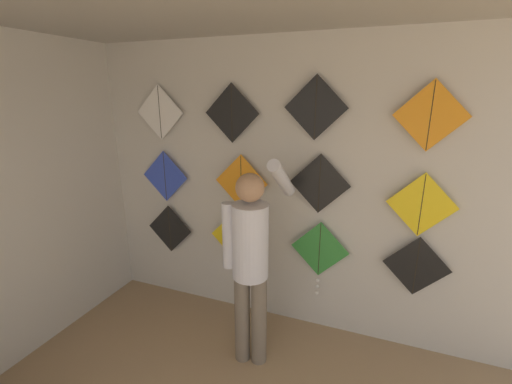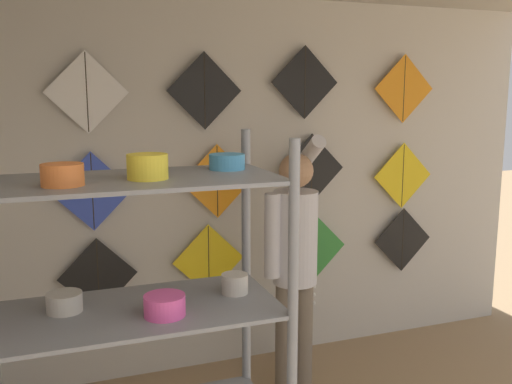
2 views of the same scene
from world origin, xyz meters
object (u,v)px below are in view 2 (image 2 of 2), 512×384
Objects in this scene: kite_7 at (403,176)px; kite_1 at (209,260)px; kite_6 at (312,169)px; kite_9 at (205,91)px; kite_2 at (314,252)px; kite_10 at (305,82)px; shopkeeper at (294,254)px; kite_4 at (92,191)px; kite_3 at (403,240)px; kite_5 at (217,181)px; kite_11 at (404,89)px; kite_0 at (98,276)px; kite_8 at (87,92)px.

kite_1 is at bearing 180.00° from kite_7.
kite_9 reaches higher than kite_6.
kite_6 is (-0.03, 0.00, 0.68)m from kite_2.
kite_2 is at bearing -0.56° from kite_10.
kite_4 is at bearing 144.27° from shopkeeper.
kite_3 is 1.75m from kite_5.
kite_3 is at bearing 0.00° from kite_11.
kite_7 is (1.70, 0.00, 0.56)m from kite_1.
kite_9 is at bearing 180.00° from kite_3.
kite_4 reaches higher than kite_1.
shopkeeper is 3.31× the size of kite_6.
kite_6 is (1.66, 0.00, 0.69)m from kite_0.
kite_4 is at bearing 180.00° from kite_5.
kite_11 reaches higher than kite_8.
kite_5 is at bearing 180.00° from kite_6.
kite_10 is (0.78, 0.00, 1.32)m from kite_1.
kite_6 is at bearing 46.75° from shopkeeper.
kite_9 is 0.79m from kite_10.
kite_9 is (-0.01, 0.00, 1.26)m from kite_1.
kite_8 is at bearing 179.97° from kite_2.
kite_4 is 1.00× the size of kite_8.
shopkeeper reaches higher than kite_6.
kite_5 is 1.62m from kite_7.
kite_6 reaches higher than kite_5.
kite_8 is at bearing 180.00° from kite_1.
shopkeeper is 1.76m from kite_8.
kite_2 is at bearing -0.07° from kite_5.
shopkeeper is 0.89m from kite_6.
kite_1 is 1.50m from kite_8.
kite_9 is at bearing 180.00° from kite_10.
kite_0 is at bearing 179.97° from kite_2.
kite_0 is 1.28m from kite_8.
kite_9 is (-1.71, 0.00, 0.70)m from kite_7.
kite_6 reaches higher than kite_4.
kite_9 reaches higher than kite_8.
kite_8 is at bearing 180.00° from kite_10.
shopkeeper reaches higher than kite_5.
kite_0 is 1.69m from kite_2.
kite_4 is 1.67m from kite_6.
kite_7 is at bearing 0.00° from kite_9.
kite_3 is at bearing 0.00° from kite_1.
kite_5 is 1.00× the size of kite_7.
kite_5 is (0.08, 0.00, 0.60)m from kite_1.
kite_0 is at bearing 180.00° from kite_10.
kite_3 is (1.30, 0.62, -0.17)m from shopkeeper.
kite_5 is 1.00× the size of kite_10.
kite_5 is 1.11m from kite_8.
kite_6 is (-0.88, 0.00, 0.66)m from kite_3.
kite_11 reaches higher than kite_0.
kite_0 is at bearing 0.00° from kite_4.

